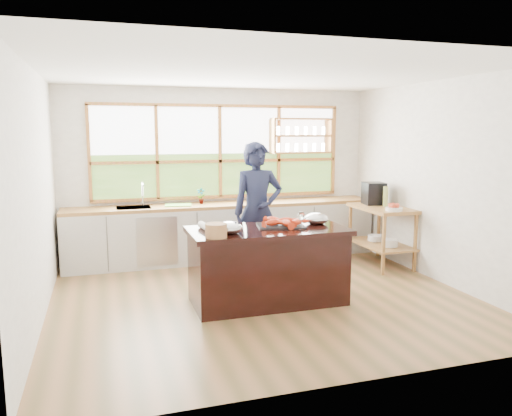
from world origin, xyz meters
name	(u,v)px	position (x,y,z in m)	size (l,w,h in m)	color
ground_plane	(262,297)	(0.00, 0.00, 0.00)	(5.00, 5.00, 0.00)	olive
room_shell	(252,153)	(0.02, 0.51, 1.75)	(5.02, 4.52, 2.71)	white
back_counter	(224,231)	(-0.02, 1.94, 0.45)	(4.90, 0.63, 0.90)	beige
right_shelf_unit	(382,226)	(2.19, 0.89, 0.60)	(0.62, 1.10, 0.90)	olive
island	(268,265)	(0.00, -0.20, 0.45)	(1.85, 0.90, 0.90)	black
cook	(258,212)	(0.17, 0.73, 0.94)	(0.69, 0.45, 1.89)	#171C35
potted_plant	(201,196)	(-0.36, 2.00, 1.03)	(0.13, 0.09, 0.25)	slate
cutting_board	(178,205)	(-0.73, 1.94, 0.91)	(0.40, 0.30, 0.01)	#71C847
espresso_machine	(374,193)	(2.19, 1.15, 1.07)	(0.30, 0.32, 0.34)	black
wine_bottle	(386,197)	(2.24, 0.90, 1.05)	(0.08, 0.08, 0.30)	#A6B657
fruit_bowl	(394,208)	(2.14, 0.50, 0.94)	(0.24, 0.24, 0.11)	silver
slate_board	(281,226)	(0.19, -0.12, 0.91)	(0.55, 0.40, 0.02)	black
lobster_pile	(283,222)	(0.21, -0.15, 0.96)	(0.52, 0.48, 0.08)	#C7401A
mixing_bowl_left	(229,228)	(-0.50, -0.35, 0.96)	(0.30, 0.30, 0.14)	#B4B7BB
mixing_bowl_right	(317,219)	(0.66, -0.10, 0.96)	(0.30, 0.30, 0.14)	#B4B7BB
wine_glass	(301,217)	(0.33, -0.43, 1.06)	(0.08, 0.08, 0.22)	silver
wicker_basket	(216,231)	(-0.69, -0.52, 0.98)	(0.24, 0.24, 0.15)	#A17041
parchment_roll	(205,226)	(-0.72, -0.07, 0.94)	(0.08, 0.08, 0.30)	white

